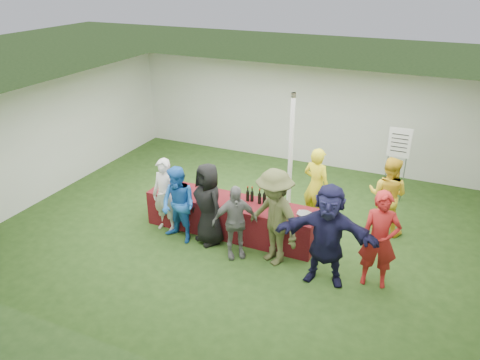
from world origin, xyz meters
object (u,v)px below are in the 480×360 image
at_px(customer_6, 379,240).
at_px(staff_back, 387,195).
at_px(staff_pourer, 316,186).
at_px(customer_0, 165,195).
at_px(wine_list_sign, 399,148).
at_px(customer_2, 208,204).
at_px(dump_bucket, 304,217).
at_px(customer_1, 178,205).
at_px(customer_5, 327,235).
at_px(customer_4, 274,217).
at_px(serving_table, 231,217).
at_px(customer_3, 235,222).

bearing_deg(customer_6, staff_back, 86.40).
height_order(staff_pourer, customer_0, staff_pourer).
xyz_separation_m(wine_list_sign, customer_2, (-3.13, -3.42, -0.47)).
bearing_deg(customer_0, customer_2, 3.36).
height_order(dump_bucket, customer_1, customer_1).
bearing_deg(customer_5, customer_0, 167.53).
xyz_separation_m(staff_pourer, customer_4, (-0.30, -1.78, 0.09)).
relative_size(customer_0, customer_4, 0.85).
height_order(serving_table, customer_5, customer_5).
distance_m(wine_list_sign, customer_5, 3.81).
distance_m(serving_table, customer_3, 0.94).
bearing_deg(customer_5, customer_4, 163.47).
height_order(customer_1, customer_6, customer_6).
bearing_deg(dump_bucket, customer_0, -175.65).
xyz_separation_m(customer_1, customer_6, (3.86, 0.15, 0.09)).
relative_size(staff_back, customer_4, 0.88).
bearing_deg(customer_0, serving_table, 24.84).
distance_m(wine_list_sign, customer_4, 3.95).
height_order(wine_list_sign, customer_1, wine_list_sign).
relative_size(serving_table, customer_2, 2.12).
relative_size(staff_pourer, customer_5, 0.91).
relative_size(staff_pourer, customer_3, 1.15).
relative_size(dump_bucket, customer_2, 0.16).
relative_size(wine_list_sign, customer_1, 1.13).
distance_m(wine_list_sign, customer_3, 4.45).
relative_size(customer_0, customer_1, 1.00).
relative_size(staff_pourer, customer_1, 1.07).
distance_m(customer_2, customer_6, 3.30).
relative_size(dump_bucket, staff_back, 0.16).
relative_size(serving_table, customer_1, 2.26).
xyz_separation_m(customer_1, customer_5, (3.02, -0.12, 0.14)).
distance_m(wine_list_sign, staff_back, 1.62).
bearing_deg(customer_2, dump_bucket, 39.17).
height_order(wine_list_sign, customer_2, wine_list_sign).
xyz_separation_m(dump_bucket, staff_pourer, (-0.15, 1.37, 0.02)).
relative_size(customer_4, customer_6, 1.06).
bearing_deg(staff_back, staff_pourer, 17.97).
distance_m(staff_back, customer_3, 3.26).
distance_m(serving_table, customer_5, 2.41).
distance_m(staff_pourer, customer_5, 2.10).
distance_m(staff_pourer, customer_4, 1.80).
height_order(customer_1, customer_5, customer_5).
height_order(customer_2, customer_6, customer_6).
xyz_separation_m(serving_table, customer_1, (-0.83, -0.69, 0.42)).
bearing_deg(wine_list_sign, customer_5, -100.15).
bearing_deg(serving_table, dump_bucket, -7.80).
height_order(serving_table, customer_4, customer_4).
bearing_deg(customer_4, customer_2, -156.13).
bearing_deg(wine_list_sign, dump_bucket, -111.80).
relative_size(staff_back, customer_5, 0.89).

